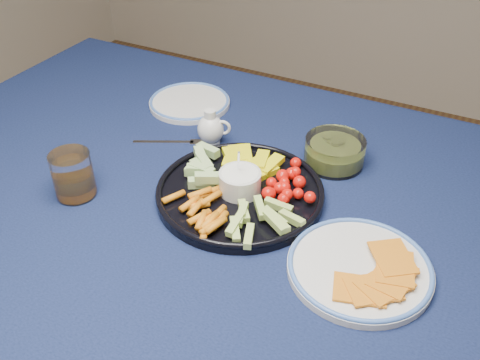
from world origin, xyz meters
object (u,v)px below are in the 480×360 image
at_px(dining_table, 234,226).
at_px(creamer_pitcher, 211,129).
at_px(cheese_plate, 360,266).
at_px(crudite_platter, 239,189).
at_px(pickle_bowl, 334,153).
at_px(juice_tumbler, 73,177).
at_px(side_plate_extra, 190,102).

relative_size(dining_table, creamer_pitcher, 19.25).
relative_size(creamer_pitcher, cheese_plate, 0.34).
bearing_deg(crudite_platter, creamer_pitcher, 134.78).
relative_size(pickle_bowl, juice_tumbler, 1.36).
bearing_deg(creamer_pitcher, pickle_bowl, 9.94).
bearing_deg(dining_table, juice_tumbler, -153.07).
relative_size(pickle_bowl, side_plate_extra, 0.63).
xyz_separation_m(cheese_plate, side_plate_extra, (-0.58, 0.38, -0.00)).
bearing_deg(cheese_plate, crudite_platter, 162.21).
xyz_separation_m(pickle_bowl, side_plate_extra, (-0.43, 0.08, -0.02)).
xyz_separation_m(juice_tumbler, side_plate_extra, (0.01, 0.43, -0.03)).
relative_size(crudite_platter, cheese_plate, 1.37).
bearing_deg(pickle_bowl, dining_table, -125.40).
bearing_deg(dining_table, cheese_plate, -17.33).
xyz_separation_m(dining_table, pickle_bowl, (0.14, 0.20, 0.12)).
xyz_separation_m(crudite_platter, juice_tumbler, (-0.30, -0.15, 0.02)).
bearing_deg(crudite_platter, cheese_plate, -17.79).
xyz_separation_m(creamer_pitcher, juice_tumbler, (-0.15, -0.30, 0.01)).
xyz_separation_m(cheese_plate, juice_tumbler, (-0.59, -0.06, 0.03)).
relative_size(crudite_platter, creamer_pitcher, 3.99).
bearing_deg(juice_tumbler, pickle_bowl, 38.89).
bearing_deg(cheese_plate, juice_tumbler, -174.61).
relative_size(creamer_pitcher, side_plate_extra, 0.41).
bearing_deg(cheese_plate, creamer_pitcher, 150.67).
distance_m(creamer_pitcher, pickle_bowl, 0.29).
bearing_deg(side_plate_extra, creamer_pitcher, -42.97).
height_order(juice_tumbler, side_plate_extra, juice_tumbler).
height_order(creamer_pitcher, juice_tumbler, juice_tumbler).
xyz_separation_m(dining_table, side_plate_extra, (-0.28, 0.29, 0.10)).
distance_m(pickle_bowl, cheese_plate, 0.33).
bearing_deg(dining_table, crudite_platter, -5.94).
relative_size(crudite_platter, juice_tumbler, 3.52).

